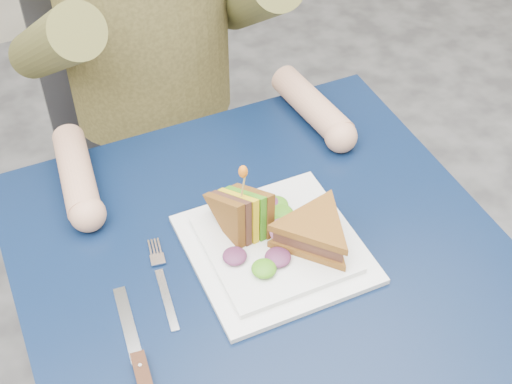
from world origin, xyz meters
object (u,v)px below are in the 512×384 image
table (268,293)px  fork (163,285)px  knife (142,372)px  chair (146,110)px  sandwich_flat (315,232)px  plate (275,247)px  sandwich_upright (244,215)px

table → fork: size_ratio=4.18×
knife → chair: bearing=73.0°
chair → sandwich_flat: 0.73m
plate → sandwich_flat: sandwich_flat is taller
table → sandwich_flat: (0.07, -0.01, 0.12)m
plate → knife: (-0.26, -0.12, -0.00)m
sandwich_flat → knife: sandwich_flat is taller
table → sandwich_upright: bearing=102.9°
knife → fork: bearing=59.7°
chair → table: bearing=-90.0°
table → sandwich_flat: 0.15m
plate → sandwich_upright: (-0.03, 0.04, 0.05)m
plate → sandwich_flat: (0.05, -0.03, 0.04)m
sandwich_flat → sandwich_upright: size_ratio=1.49×
sandwich_upright → chair: bearing=88.7°
table → knife: size_ratio=3.38×
chair → plate: (0.02, -0.66, 0.20)m
sandwich_flat → fork: sandwich_flat is taller
sandwich_upright → sandwich_flat: bearing=-38.5°
table → chair: chair is taller
chair → plate: 0.69m
sandwich_flat → knife: 0.33m
plate → fork: bearing=177.9°
fork → knife: (-0.08, -0.13, 0.00)m
plate → fork: 0.18m
table → sandwich_upright: size_ratio=5.38×
chair → fork: size_ratio=5.19×
sandwich_upright → plate: bearing=-53.8°
sandwich_flat → knife: size_ratio=0.94×
chair → sandwich_upright: size_ratio=6.67×
sandwich_flat → chair: bearing=96.1°
table → plate: size_ratio=2.88×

